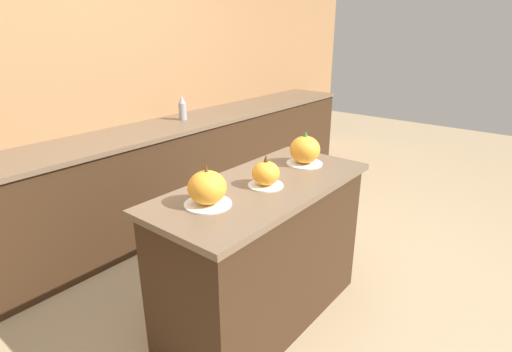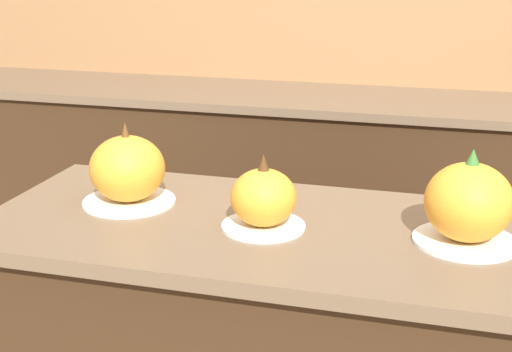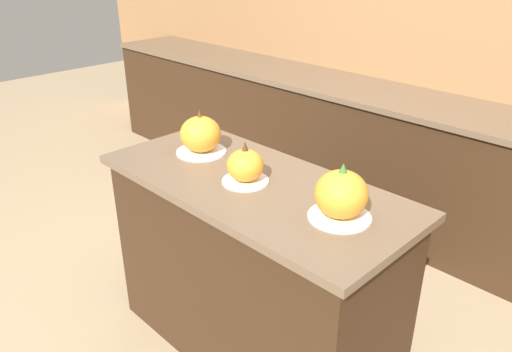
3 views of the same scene
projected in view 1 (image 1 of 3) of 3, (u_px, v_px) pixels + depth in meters
name	position (u px, v px, depth m)	size (l,w,h in m)	color
ground_plane	(263.00, 315.00, 2.50)	(12.00, 12.00, 0.00)	tan
wall_back	(81.00, 87.00, 3.13)	(8.00, 0.06, 2.50)	#9E7047
kitchen_island	(263.00, 254.00, 2.34)	(1.37, 0.62, 0.89)	#382314
back_counter	(117.00, 191.00, 3.22)	(6.00, 0.60, 0.89)	#382314
pumpkin_cake_left	(207.00, 189.00, 1.90)	(0.23, 0.23, 0.21)	white
pumpkin_cake_center	(266.00, 174.00, 2.14)	(0.19, 0.19, 0.18)	white
pumpkin_cake_right	(305.00, 150.00, 2.47)	(0.23, 0.23, 0.21)	white
bottle_tall	(182.00, 108.00, 3.62)	(0.07, 0.07, 0.22)	#99999E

